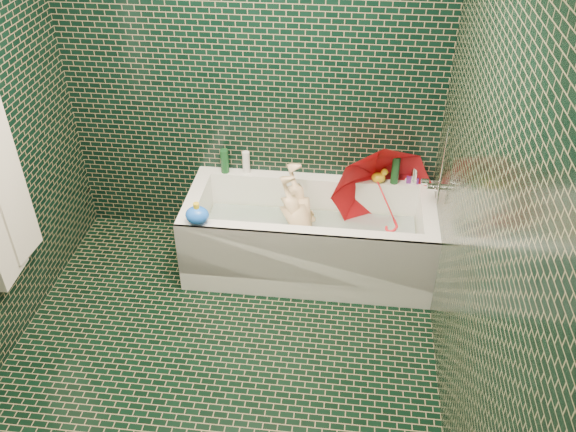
# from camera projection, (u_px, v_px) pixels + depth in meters

# --- Properties ---
(floor) EXTENTS (2.80, 2.80, 0.00)m
(floor) POSITION_uv_depth(u_px,v_px,m) (219.00, 368.00, 3.66)
(floor) COLOR black
(floor) RESTS_ON ground
(wall_back) EXTENTS (2.80, 0.00, 2.80)m
(wall_back) POSITION_uv_depth(u_px,v_px,m) (250.00, 80.00, 4.07)
(wall_back) COLOR black
(wall_back) RESTS_ON floor
(wall_right) EXTENTS (0.00, 2.80, 2.80)m
(wall_right) POSITION_uv_depth(u_px,v_px,m) (477.00, 213.00, 2.81)
(wall_right) COLOR black
(wall_right) RESTS_ON floor
(bathtub) EXTENTS (1.70, 0.75, 0.55)m
(bathtub) POSITION_uv_depth(u_px,v_px,m) (309.00, 243.00, 4.31)
(bathtub) COLOR white
(bathtub) RESTS_ON floor
(bath_mat) EXTENTS (1.35, 0.47, 0.01)m
(bath_mat) POSITION_uv_depth(u_px,v_px,m) (309.00, 247.00, 4.36)
(bath_mat) COLOR green
(bath_mat) RESTS_ON bathtub
(water) EXTENTS (1.48, 0.53, 0.00)m
(water) POSITION_uv_depth(u_px,v_px,m) (309.00, 231.00, 4.27)
(water) COLOR silver
(water) RESTS_ON bathtub
(faucet) EXTENTS (0.18, 0.19, 0.55)m
(faucet) POSITION_uv_depth(u_px,v_px,m) (437.00, 182.00, 3.91)
(faucet) COLOR silver
(faucet) RESTS_ON wall_right
(child) EXTENTS (1.01, 0.55, 0.43)m
(child) POSITION_uv_depth(u_px,v_px,m) (303.00, 230.00, 4.27)
(child) COLOR beige
(child) RESTS_ON bathtub
(umbrella) EXTENTS (1.01, 0.91, 0.91)m
(umbrella) POSITION_uv_depth(u_px,v_px,m) (385.00, 200.00, 4.15)
(umbrella) COLOR red
(umbrella) RESTS_ON bathtub
(soap_bottle_a) EXTENTS (0.10, 0.10, 0.23)m
(soap_bottle_a) POSITION_uv_depth(u_px,v_px,m) (409.00, 182.00, 4.33)
(soap_bottle_a) COLOR white
(soap_bottle_a) RESTS_ON bathtub
(soap_bottle_b) EXTENTS (0.09, 0.09, 0.19)m
(soap_bottle_b) POSITION_uv_depth(u_px,v_px,m) (412.00, 184.00, 4.31)
(soap_bottle_b) COLOR #55207A
(soap_bottle_b) RESTS_ON bathtub
(soap_bottle_c) EXTENTS (0.16, 0.16, 0.16)m
(soap_bottle_c) POSITION_uv_depth(u_px,v_px,m) (421.00, 182.00, 4.33)
(soap_bottle_c) COLOR #12401C
(soap_bottle_c) RESTS_ON bathtub
(bottle_right_tall) EXTENTS (0.07, 0.07, 0.21)m
(bottle_right_tall) POSITION_uv_depth(u_px,v_px,m) (395.00, 170.00, 4.26)
(bottle_right_tall) COLOR #12401C
(bottle_right_tall) RESTS_ON bathtub
(bottle_right_pump) EXTENTS (0.06, 0.06, 0.18)m
(bottle_right_pump) POSITION_uv_depth(u_px,v_px,m) (415.00, 172.00, 4.27)
(bottle_right_pump) COLOR silver
(bottle_right_pump) RESTS_ON bathtub
(bottle_left_tall) EXTENTS (0.07, 0.07, 0.18)m
(bottle_left_tall) POSITION_uv_depth(u_px,v_px,m) (225.00, 161.00, 4.39)
(bottle_left_tall) COLOR #12401C
(bottle_left_tall) RESTS_ON bathtub
(bottle_left_short) EXTENTS (0.06, 0.06, 0.17)m
(bottle_left_short) POSITION_uv_depth(u_px,v_px,m) (246.00, 162.00, 4.40)
(bottle_left_short) COLOR white
(bottle_left_short) RESTS_ON bathtub
(rubber_duck) EXTENTS (0.13, 0.10, 0.10)m
(rubber_duck) POSITION_uv_depth(u_px,v_px,m) (380.00, 177.00, 4.30)
(rubber_duck) COLOR yellow
(rubber_duck) RESTS_ON bathtub
(bath_toy) EXTENTS (0.19, 0.17, 0.15)m
(bath_toy) POSITION_uv_depth(u_px,v_px,m) (197.00, 215.00, 3.89)
(bath_toy) COLOR #1B63FB
(bath_toy) RESTS_ON bathtub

